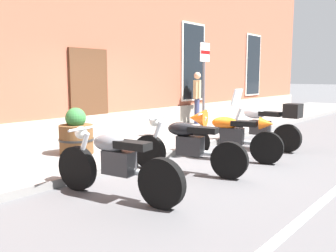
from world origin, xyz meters
TOP-DOWN VIEW (x-y plane):
  - ground_plane at (0.00, 0.00)m, footprint 140.00×140.00m
  - sidewalk at (0.00, 1.26)m, footprint 31.57×2.51m
  - lane_stripe at (0.00, -3.20)m, footprint 31.57×0.12m
  - motorcycle_grey_naked at (-2.27, -0.99)m, footprint 0.65×2.08m
  - motorcycle_black_naked at (-0.65, -0.97)m, footprint 0.74×2.05m
  - motorcycle_orange_sport at (0.63, -0.96)m, footprint 0.79×2.01m
  - motorcycle_silver_touring at (2.09, -1.06)m, footprint 0.62×1.97m
  - pedestrian_tan_coat at (3.98, 2.11)m, footprint 0.61×0.42m
  - parking_sign at (1.82, 0.37)m, footprint 0.36×0.07m
  - barrel_planter at (-1.26, 1.29)m, footprint 0.69×0.69m

SIDE VIEW (x-z plane):
  - ground_plane at x=0.00m, z-range 0.00..0.00m
  - lane_stripe at x=0.00m, z-range 0.00..0.01m
  - sidewalk at x=0.00m, z-range 0.00..0.13m
  - motorcycle_black_naked at x=-0.65m, z-range 0.00..0.95m
  - motorcycle_grey_naked at x=-2.27m, z-range 0.00..0.95m
  - barrel_planter at x=-1.26m, z-range 0.04..0.95m
  - motorcycle_orange_sport at x=0.63m, z-range 0.05..1.04m
  - motorcycle_silver_touring at x=2.09m, z-range -0.11..1.24m
  - pedestrian_tan_coat at x=3.98m, z-range 0.23..1.87m
  - parking_sign at x=1.82m, z-range 0.47..2.81m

